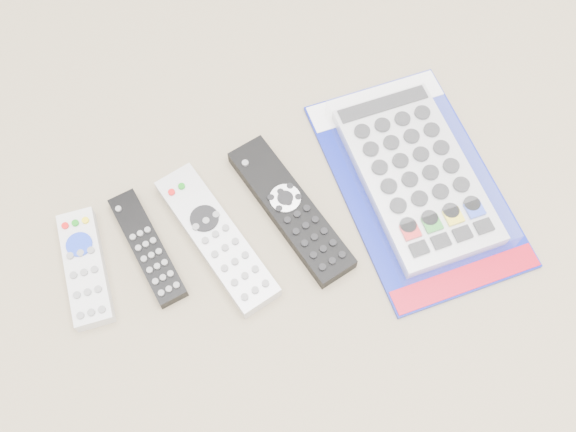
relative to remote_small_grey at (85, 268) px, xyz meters
name	(u,v)px	position (x,y,z in m)	size (l,w,h in m)	color
remote_small_grey	(85,268)	(0.00, 0.00, 0.00)	(0.07, 0.16, 0.02)	silver
remote_slim_black	(148,248)	(0.08, -0.01, 0.00)	(0.05, 0.16, 0.02)	black
remote_silver_dvd	(217,238)	(0.16, -0.03, 0.00)	(0.09, 0.22, 0.02)	silver
remote_large_black	(291,209)	(0.26, -0.04, 0.00)	(0.09, 0.23, 0.02)	black
jumbo_remote_packaged	(417,174)	(0.43, -0.06, 0.01)	(0.22, 0.34, 0.04)	#0D1995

